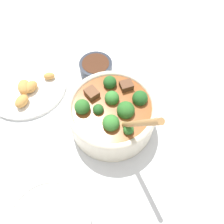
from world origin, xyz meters
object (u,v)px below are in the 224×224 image
(stew_bowl, at_px, (112,113))
(empty_plate, at_px, (47,223))
(food_plate, at_px, (27,86))
(condiment_bowl, at_px, (96,67))

(stew_bowl, xyz_separation_m, empty_plate, (-0.24, -0.15, -0.05))
(stew_bowl, relative_size, food_plate, 1.10)
(condiment_bowl, distance_m, empty_plate, 0.44)
(condiment_bowl, bearing_deg, food_plate, 167.68)
(empty_plate, bearing_deg, food_plate, 78.43)
(condiment_bowl, relative_size, empty_plate, 0.53)
(stew_bowl, bearing_deg, food_plate, 125.57)
(empty_plate, bearing_deg, condiment_bowl, 49.16)
(stew_bowl, distance_m, food_plate, 0.29)
(condiment_bowl, height_order, empty_plate, condiment_bowl)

